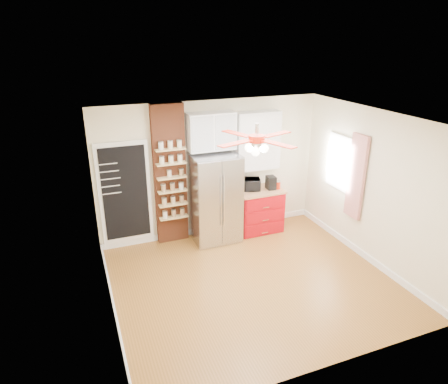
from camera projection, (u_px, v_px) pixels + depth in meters
name	position (u px, v px, depth m)	size (l,w,h in m)	color
floor	(252.00, 281.00, 6.64)	(4.50, 4.50, 0.00)	#905B24
ceiling	(257.00, 120.00, 5.65)	(4.50, 4.50, 0.00)	white
wall_back	(211.00, 169.00, 7.87)	(4.50, 0.02, 2.70)	beige
wall_front	(332.00, 275.00, 4.41)	(4.50, 0.02, 2.70)	beige
wall_left	(104.00, 232.00, 5.38)	(0.02, 4.00, 2.70)	beige
wall_right	(372.00, 188.00, 6.90)	(0.02, 4.00, 2.70)	beige
chalkboard	(125.00, 193.00, 7.36)	(0.95, 0.05, 1.95)	white
brick_pillar	(170.00, 176.00, 7.52)	(0.60, 0.16, 2.70)	brown
fridge	(215.00, 198.00, 7.71)	(0.90, 0.70, 1.75)	#B7B6BB
upper_glass_cabinet	(211.00, 131.00, 7.41)	(0.90, 0.35, 0.70)	white
red_cabinet	(259.00, 210.00, 8.24)	(0.94, 0.64, 0.90)	#A90811
upper_shelf_unit	(257.00, 141.00, 7.86)	(0.90, 0.30, 1.15)	white
window	(340.00, 163.00, 7.60)	(0.04, 0.75, 1.05)	white
curtain	(356.00, 177.00, 7.15)	(0.06, 0.40, 1.55)	red
ceiling_fan	(257.00, 139.00, 5.75)	(1.40, 1.40, 0.44)	silver
toaster_oven	(249.00, 184.00, 8.03)	(0.43, 0.29, 0.24)	black
coffee_maker	(271.00, 183.00, 8.07)	(0.17, 0.21, 0.27)	black
canister_left	(278.00, 185.00, 8.09)	(0.10, 0.10, 0.16)	red
canister_right	(275.00, 184.00, 8.18)	(0.10, 0.10, 0.13)	#AD092C
pantry_jar_oats	(169.00, 174.00, 7.37)	(0.08, 0.08, 0.12)	beige
pantry_jar_beans	(181.00, 172.00, 7.45)	(0.09, 0.09, 0.12)	olive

